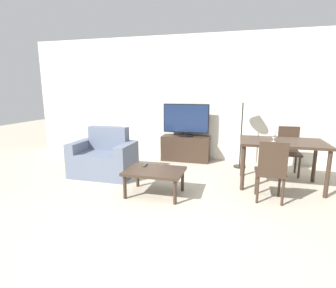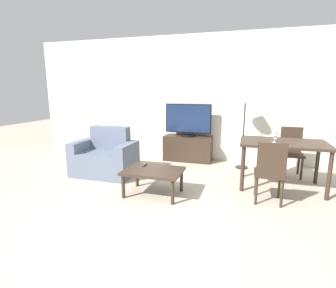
# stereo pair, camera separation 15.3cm
# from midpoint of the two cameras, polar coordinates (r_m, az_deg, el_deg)

# --- Properties ---
(ground_plane) EXTENTS (18.00, 18.00, 0.00)m
(ground_plane) POSITION_cam_midpoint_polar(r_m,az_deg,el_deg) (3.16, -6.37, -17.76)
(ground_plane) COLOR #B2A893
(wall_back) EXTENTS (7.87, 0.06, 2.70)m
(wall_back) POSITION_cam_midpoint_polar(r_m,az_deg,el_deg) (5.87, 5.02, 9.80)
(wall_back) COLOR silver
(wall_back) RESTS_ON ground_plane
(armchair) EXTENTS (1.11, 0.70, 0.87)m
(armchair) POSITION_cam_midpoint_polar(r_m,az_deg,el_deg) (4.95, -14.60, -3.08)
(armchair) COLOR slate
(armchair) RESTS_ON ground_plane
(tv_stand) EXTENTS (1.04, 0.38, 0.55)m
(tv_stand) POSITION_cam_midpoint_polar(r_m,az_deg,el_deg) (5.78, 3.09, -0.96)
(tv_stand) COLOR #38281E
(tv_stand) RESTS_ON ground_plane
(tv) EXTENTS (0.99, 0.32, 0.70)m
(tv) POSITION_cam_midpoint_polar(r_m,az_deg,el_deg) (5.68, 3.16, 5.21)
(tv) COLOR black
(tv) RESTS_ON tv_stand
(coffee_table) EXTENTS (0.85, 0.61, 0.39)m
(coffee_table) POSITION_cam_midpoint_polar(r_m,az_deg,el_deg) (3.91, -4.06, -6.31)
(coffee_table) COLOR #38281E
(coffee_table) RESTS_ON ground_plane
(dining_table) EXTENTS (1.30, 0.82, 0.75)m
(dining_table) POSITION_cam_midpoint_polar(r_m,az_deg,el_deg) (4.53, 22.68, -0.53)
(dining_table) COLOR #38281E
(dining_table) RESTS_ON ground_plane
(dining_chair_near) EXTENTS (0.40, 0.40, 0.88)m
(dining_chair_near) POSITION_cam_midpoint_polar(r_m,az_deg,el_deg) (3.85, 20.47, -5.11)
(dining_chair_near) COLOR #38281E
(dining_chair_near) RESTS_ON ground_plane
(dining_chair_far) EXTENTS (0.40, 0.40, 0.88)m
(dining_chair_far) POSITION_cam_midpoint_polar(r_m,az_deg,el_deg) (5.29, 23.99, -0.88)
(dining_chair_far) COLOR #38281E
(dining_chair_far) RESTS_ON ground_plane
(floor_lamp) EXTENTS (0.31, 0.31, 1.54)m
(floor_lamp) POSITION_cam_midpoint_polar(r_m,az_deg,el_deg) (5.31, 15.25, 8.91)
(floor_lamp) COLOR black
(floor_lamp) RESTS_ON ground_plane
(remote_primary) EXTENTS (0.04, 0.15, 0.02)m
(remote_primary) POSITION_cam_midpoint_polar(r_m,az_deg,el_deg) (4.11, -6.10, -4.60)
(remote_primary) COLOR #38383D
(remote_primary) RESTS_ON coffee_table
(wine_glass_left) EXTENTS (0.07, 0.07, 0.15)m
(wine_glass_left) POSITION_cam_midpoint_polar(r_m,az_deg,el_deg) (4.73, 21.27, 2.48)
(wine_glass_left) COLOR silver
(wine_glass_left) RESTS_ON dining_table
(wine_glass_center) EXTENTS (0.07, 0.07, 0.15)m
(wine_glass_center) POSITION_cam_midpoint_polar(r_m,az_deg,el_deg) (4.38, 21.15, 1.79)
(wine_glass_center) COLOR silver
(wine_glass_center) RESTS_ON dining_table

